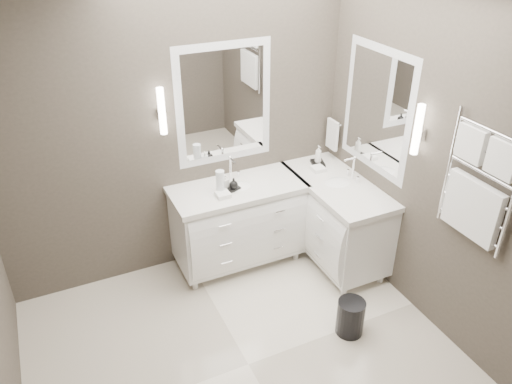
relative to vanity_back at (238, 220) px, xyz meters
name	(u,v)px	position (x,y,z in m)	size (l,w,h in m)	color
floor	(248,365)	(-0.45, -1.23, -0.49)	(3.20, 3.00, 0.01)	white
wall_back	(176,133)	(-0.45, 0.28, 0.86)	(3.20, 0.01, 2.70)	#453E37
wall_right	(440,169)	(1.15, -1.23, 0.86)	(0.01, 3.00, 2.70)	#453E37
vanity_back	(238,220)	(0.00, 0.00, 0.00)	(1.24, 0.59, 0.97)	white
vanity_right	(335,215)	(0.88, -0.33, 0.00)	(0.59, 1.24, 0.97)	white
mirror_back	(224,104)	(0.00, 0.26, 1.06)	(0.90, 0.02, 1.10)	white
mirror_right	(377,110)	(1.14, -0.43, 1.06)	(0.02, 0.90, 1.10)	white
sconce_back	(162,112)	(-0.58, 0.20, 1.11)	(0.06, 0.06, 0.40)	white
sconce_right	(417,131)	(1.08, -1.01, 1.11)	(0.06, 0.06, 0.40)	white
towel_bar_corner	(332,134)	(1.09, 0.13, 0.63)	(0.03, 0.22, 0.30)	white
towel_ladder	(477,189)	(1.10, -1.63, 0.91)	(0.06, 0.58, 0.90)	white
waste_bin	(350,317)	(0.45, -1.26, -0.33)	(0.23, 0.23, 0.32)	black
amenity_tray_back	(229,188)	(-0.09, -0.03, 0.38)	(0.17, 0.13, 0.03)	black
amenity_tray_right	(318,163)	(0.90, 0.07, 0.38)	(0.12, 0.16, 0.02)	black
water_bottle	(220,182)	(-0.18, -0.05, 0.48)	(0.08, 0.08, 0.22)	silver
soap_bottle_a	(225,181)	(-0.12, -0.01, 0.45)	(0.05, 0.06, 0.12)	white
soap_bottle_b	(234,183)	(-0.06, -0.06, 0.44)	(0.08, 0.08, 0.10)	black
soap_bottle_c	(318,154)	(0.90, 0.07, 0.48)	(0.07, 0.07, 0.17)	white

